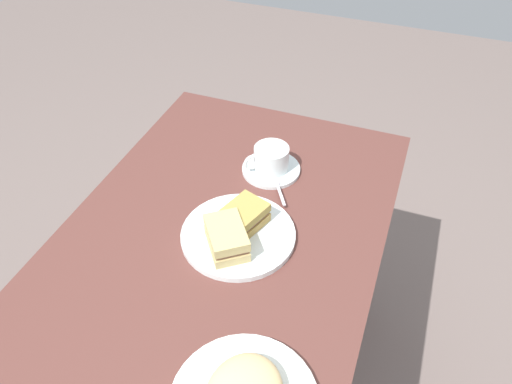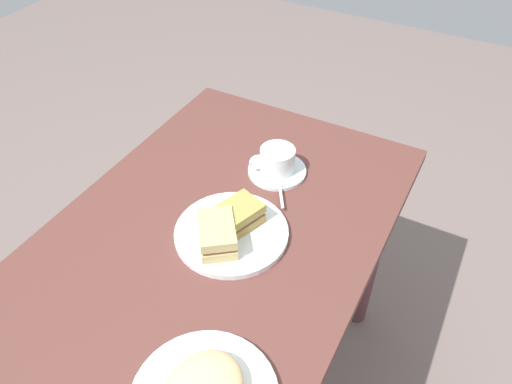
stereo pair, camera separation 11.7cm
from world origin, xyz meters
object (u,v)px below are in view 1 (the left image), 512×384
Objects in this scene: sandwich_back at (227,238)px; coffee_cup at (271,158)px; sandwich_plate at (239,234)px; spoon at (278,187)px; coffee_saucer at (271,169)px; dining_table at (224,271)px; sandwich_front at (240,220)px.

coffee_cup reaches higher than sandwich_back.
spoon is at bearing 168.87° from sandwich_plate.
coffee_saucer is at bearing -178.28° from sandwich_plate.
coffee_saucer is (-0.29, -0.00, -0.04)m from sandwich_back.
coffee_cup is at bearing 172.35° from dining_table.
sandwich_back is (0.05, -0.01, 0.03)m from sandwich_plate.
coffee_cup is 0.09m from spoon.
coffee_saucer is 0.04m from coffee_cup.
sandwich_plate is 1.75× the size of sandwich_front.
dining_table is 9.95× the size of coffee_cup.
sandwich_plate is at bearing 1.72° from coffee_saucer.
coffee_saucer is at bearing 128.61° from coffee_cup.
spoon is (-0.16, 0.04, -0.03)m from sandwich_front.
dining_table is at bearing -143.51° from sandwich_back.
sandwich_plate is at bearing 8.41° from sandwich_front.
coffee_cup is at bearing -51.39° from coffee_saucer.
sandwich_plate reaches higher than coffee_saucer.
sandwich_plate is 1.71× the size of coffee_saucer.
spoon is at bearing 156.83° from dining_table.
coffee_cup is (-0.29, -0.00, 0.00)m from sandwich_back.
sandwich_front is 0.98× the size of coffee_saucer.
dining_table is 11.50× the size of spoon.
coffee_saucer reaches higher than dining_table.
sandwich_back is at bearing -8.34° from sandwich_plate.
coffee_cup reaches higher than spoon.
dining_table is at bearing -23.17° from spoon.
spoon is (0.07, 0.04, -0.03)m from coffee_cup.
coffee_saucer is 1.66× the size of spoon.
sandwich_back reaches higher than spoon.
sandwich_back is (0.05, 0.03, 0.18)m from dining_table.
spoon is at bearing 169.47° from sandwich_back.
sandwich_back is at bearing -10.53° from spoon.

